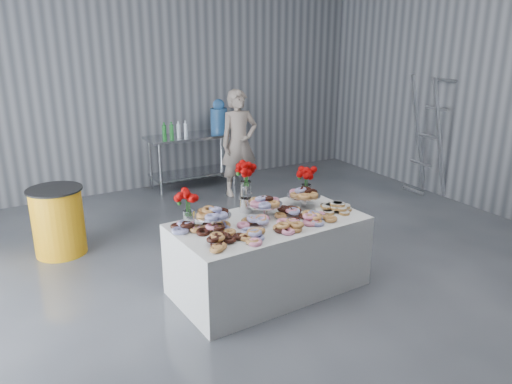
% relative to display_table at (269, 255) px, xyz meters
% --- Properties ---
extents(ground, '(9.00, 9.00, 0.00)m').
position_rel_display_table_xyz_m(ground, '(-0.03, -0.49, -0.38)').
color(ground, '#3A3D42').
rests_on(ground, ground).
extents(room_walls, '(8.04, 9.04, 4.02)m').
position_rel_display_table_xyz_m(room_walls, '(-0.30, -0.42, 2.26)').
color(room_walls, gray).
rests_on(room_walls, ground).
extents(display_table, '(1.96, 1.12, 0.75)m').
position_rel_display_table_xyz_m(display_table, '(0.00, 0.00, 0.00)').
color(display_table, silver).
rests_on(display_table, ground).
extents(prep_table, '(1.50, 0.60, 0.90)m').
position_rel_display_table_xyz_m(prep_table, '(0.66, 3.61, 0.24)').
color(prep_table, silver).
rests_on(prep_table, ground).
extents(donut_mounds, '(1.85, 0.91, 0.09)m').
position_rel_display_table_xyz_m(donut_mounds, '(0.00, -0.05, 0.42)').
color(donut_mounds, '#D49B4D').
rests_on(donut_mounds, display_table).
extents(cake_stand_left, '(0.36, 0.36, 0.17)m').
position_rel_display_table_xyz_m(cake_stand_left, '(-0.56, 0.11, 0.52)').
color(cake_stand_left, silver).
rests_on(cake_stand_left, display_table).
extents(cake_stand_mid, '(0.36, 0.36, 0.17)m').
position_rel_display_table_xyz_m(cake_stand_mid, '(0.04, 0.15, 0.52)').
color(cake_stand_mid, silver).
rests_on(cake_stand_mid, display_table).
extents(cake_stand_right, '(0.36, 0.36, 0.17)m').
position_rel_display_table_xyz_m(cake_stand_right, '(0.54, 0.19, 0.52)').
color(cake_stand_right, silver).
rests_on(cake_stand_right, display_table).
extents(danish_pile, '(0.48, 0.48, 0.11)m').
position_rel_display_table_xyz_m(danish_pile, '(0.76, -0.10, 0.43)').
color(danish_pile, silver).
rests_on(danish_pile, display_table).
extents(bouquet_left, '(0.26, 0.26, 0.42)m').
position_rel_display_table_xyz_m(bouquet_left, '(-0.76, 0.20, 0.67)').
color(bouquet_left, white).
rests_on(bouquet_left, display_table).
extents(bouquet_right, '(0.26, 0.26, 0.42)m').
position_rel_display_table_xyz_m(bouquet_right, '(0.68, 0.34, 0.67)').
color(bouquet_right, white).
rests_on(bouquet_right, display_table).
extents(bouquet_center, '(0.26, 0.26, 0.57)m').
position_rel_display_table_xyz_m(bouquet_center, '(-0.07, 0.35, 0.75)').
color(bouquet_center, silver).
rests_on(bouquet_center, display_table).
extents(water_jug, '(0.28, 0.28, 0.55)m').
position_rel_display_table_xyz_m(water_jug, '(1.16, 3.61, 0.77)').
color(water_jug, '#3A7CC7').
rests_on(water_jug, prep_table).
extents(drink_bottles, '(0.54, 0.08, 0.27)m').
position_rel_display_table_xyz_m(drink_bottles, '(0.34, 3.51, 0.66)').
color(drink_bottles, '#268C33').
rests_on(drink_bottles, prep_table).
extents(person, '(0.64, 0.44, 1.68)m').
position_rel_display_table_xyz_m(person, '(1.17, 2.90, 0.47)').
color(person, '#CC8C93').
rests_on(person, ground).
extents(trash_barrel, '(0.63, 0.63, 0.81)m').
position_rel_display_table_xyz_m(trash_barrel, '(-1.73, 1.95, 0.03)').
color(trash_barrel, '#FCA815').
rests_on(trash_barrel, ground).
extents(stepladder, '(0.73, 0.49, 1.93)m').
position_rel_display_table_xyz_m(stepladder, '(3.72, 1.40, 0.59)').
color(stepladder, silver).
rests_on(stepladder, ground).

